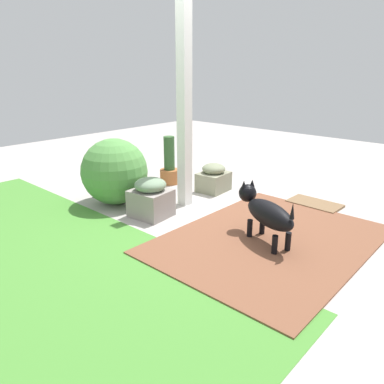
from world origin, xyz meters
TOP-DOWN VIEW (x-y plane):
  - ground_plane at (0.00, 0.00)m, footprint 12.00×12.00m
  - brick_path at (-0.99, 0.26)m, footprint 1.80×2.40m
  - porch_pillar at (0.42, 0.05)m, footprint 0.14×0.14m
  - stone_planter_nearest at (0.48, -0.63)m, footprint 0.40×0.46m
  - stone_planter_mid at (0.43, 0.63)m, footprint 0.48×0.45m
  - round_shrub at (1.11, 0.63)m, footprint 0.86×0.86m
  - terracotta_pot_tall at (1.22, -0.46)m, footprint 0.30×0.30m
  - terracotta_pot_broad at (1.76, -0.14)m, footprint 0.42×0.42m
  - dog at (-0.96, 0.33)m, footprint 0.82×0.48m
  - doormat at (-0.87, -1.06)m, footprint 0.67×0.39m

SIDE VIEW (x-z plane):
  - ground_plane at x=0.00m, z-range 0.00..0.00m
  - brick_path at x=-0.99m, z-range 0.00..0.02m
  - doormat at x=-0.87m, z-range 0.00..0.03m
  - stone_planter_nearest at x=0.48m, z-range -0.01..0.39m
  - stone_planter_mid at x=0.43m, z-range -0.01..0.47m
  - terracotta_pot_broad at x=1.76m, z-range 0.03..0.46m
  - terracotta_pot_tall at x=1.22m, z-range -0.10..0.62m
  - dog at x=-0.96m, z-range 0.05..0.62m
  - round_shrub at x=1.11m, z-range 0.00..0.86m
  - porch_pillar at x=0.42m, z-range 0.00..2.48m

